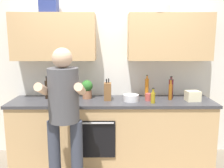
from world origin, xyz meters
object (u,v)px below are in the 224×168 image
object	(u,v)px
cup_ceramic	(148,97)
knife_block	(108,91)
bottle_juice	(147,88)
bottle_wine	(171,89)
bottle_oil	(153,97)
potted_herb	(87,88)
bottle_syrup	(170,91)
grocery_bag_rice	(193,96)
mixing_bowl	(131,98)
bottle_soy	(47,89)
person_standing	(64,109)
bottle_water	(63,95)

from	to	relation	value
cup_ceramic	knife_block	bearing A→B (deg)	175.50
bottle_juice	knife_block	bearing A→B (deg)	-162.75
bottle_juice	bottle_wine	xyz separation A→B (m)	(0.34, -0.09, 0.00)
knife_block	bottle_oil	bearing A→B (deg)	-16.64
knife_block	potted_herb	size ratio (longest dim) A/B	1.13
bottle_syrup	grocery_bag_rice	size ratio (longest dim) A/B	1.61
bottle_wine	potted_herb	bearing A→B (deg)	179.97
bottle_juice	mixing_bowl	bearing A→B (deg)	-136.06
cup_ceramic	bottle_syrup	bearing A→B (deg)	8.00
bottle_juice	knife_block	size ratio (longest dim) A/B	1.08
knife_block	potted_herb	bearing A→B (deg)	162.45
bottle_oil	bottle_soy	world-z (taller)	bottle_soy
person_standing	bottle_oil	distance (m)	1.21
bottle_wine	mixing_bowl	world-z (taller)	bottle_wine
person_standing	bottle_juice	size ratio (longest dim) A/B	5.00
bottle_water	bottle_wine	world-z (taller)	bottle_wine
mixing_bowl	grocery_bag_rice	size ratio (longest dim) A/B	1.17
bottle_wine	knife_block	size ratio (longest dim) A/B	1.06
potted_herb	bottle_soy	bearing A→B (deg)	179.98
bottle_juice	bottle_soy	world-z (taller)	bottle_juice
bottle_water	bottle_soy	world-z (taller)	bottle_soy
bottle_soy	person_standing	bearing A→B (deg)	-64.33
bottle_wine	cup_ceramic	world-z (taller)	bottle_wine
person_standing	knife_block	size ratio (longest dim) A/B	5.42
bottle_oil	bottle_water	bearing A→B (deg)	175.34
person_standing	potted_herb	xyz separation A→B (m)	(0.18, 0.80, 0.07)
bottle_soy	grocery_bag_rice	bearing A→B (deg)	-4.42
bottle_soy	potted_herb	xyz separation A→B (m)	(0.57, -0.00, 0.01)
bottle_water	bottle_soy	xyz separation A→B (m)	(-0.25, 0.18, 0.04)
bottle_syrup	potted_herb	distance (m)	1.19
mixing_bowl	potted_herb	size ratio (longest dim) A/B	0.81
knife_block	person_standing	bearing A→B (deg)	-124.16
person_standing	bottle_juice	xyz separation A→B (m)	(1.06, 0.89, 0.07)
bottle_soy	grocery_bag_rice	xyz separation A→B (m)	(2.05, -0.16, -0.07)
person_standing	bottle_syrup	size ratio (longest dim) A/B	5.50
bottle_syrup	cup_ceramic	size ratio (longest dim) A/B	2.89
bottle_water	cup_ceramic	distance (m)	1.18
bottle_juice	cup_ceramic	xyz separation A→B (m)	(-0.01, -0.22, -0.09)
person_standing	grocery_bag_rice	world-z (taller)	person_standing
bottle_wine	potted_herb	xyz separation A→B (m)	(-1.21, 0.00, 0.00)
bottle_wine	knife_block	distance (m)	0.92
bottle_syrup	bottle_water	world-z (taller)	bottle_syrup
bottle_water	potted_herb	distance (m)	0.37
bottle_wine	cup_ceramic	size ratio (longest dim) A/B	3.12
bottle_wine	grocery_bag_rice	size ratio (longest dim) A/B	1.74
person_standing	bottle_wine	xyz separation A→B (m)	(1.39, 0.80, 0.07)
bottle_water	bottle_juice	bearing A→B (deg)	12.34
potted_herb	bottle_oil	bearing A→B (deg)	-16.94
bottle_syrup	potted_herb	size ratio (longest dim) A/B	1.11
bottle_syrup	bottle_wine	world-z (taller)	bottle_wine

